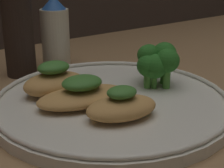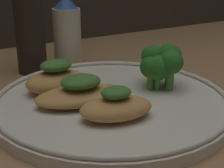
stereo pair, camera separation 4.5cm
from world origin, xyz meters
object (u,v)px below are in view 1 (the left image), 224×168
at_px(plate, 112,101).
at_px(sauce_bottle, 55,34).
at_px(broccoli_bunch, 156,60).
at_px(pepper_grinder, 17,21).

distance_m(plate, sauce_bottle, 0.21).
height_order(broccoli_bunch, sauce_bottle, sauce_bottle).
bearing_deg(broccoli_bunch, pepper_grinder, 120.64).
bearing_deg(plate, sauce_bottle, 82.55).
distance_m(plate, broccoli_bunch, 0.09).
height_order(plate, sauce_bottle, sauce_bottle).
xyz_separation_m(plate, pepper_grinder, (-0.04, 0.20, 0.08)).
bearing_deg(broccoli_bunch, sauce_bottle, 104.49).
distance_m(plate, pepper_grinder, 0.22).
relative_size(broccoli_bunch, sauce_bottle, 0.55).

